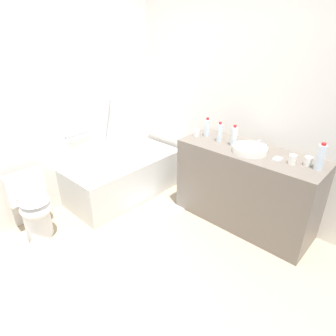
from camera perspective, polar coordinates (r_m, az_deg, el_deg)
ground_plane at (r=2.87m, az=-7.04°, el=-18.62°), size 4.16×4.16×0.00m
wall_back_tiled at (r=3.38m, az=-24.88°, el=11.39°), size 3.56×0.10×2.56m
wall_right_mirror at (r=3.38m, az=13.63°, el=13.07°), size 0.10×3.19×2.56m
bathtub at (r=3.77m, az=-8.61°, el=-1.45°), size 1.46×0.69×1.18m
toilet at (r=3.30m, az=-25.03°, el=-7.09°), size 0.37×0.48×0.69m
vanity_counter at (r=3.24m, az=14.99°, el=-3.76°), size 0.55×1.49×0.88m
sink_basin at (r=2.99m, az=15.88°, el=3.57°), size 0.34×0.34×0.06m
sink_faucet at (r=3.16m, az=17.58°, el=4.57°), size 0.12×0.15×0.07m
water_bottle_0 at (r=3.19m, az=10.17°, el=6.92°), size 0.06×0.06×0.22m
water_bottle_1 at (r=3.33m, az=7.74°, el=7.92°), size 0.06×0.06×0.22m
water_bottle_2 at (r=2.83m, az=27.91°, el=1.91°), size 0.07×0.07×0.25m
water_bottle_3 at (r=3.10m, az=12.92°, el=6.16°), size 0.06×0.06×0.22m
drinking_glass_0 at (r=2.90m, az=25.98°, el=1.22°), size 0.07×0.07×0.08m
drinking_glass_1 at (r=2.87m, az=23.36°, el=1.57°), size 0.07×0.07×0.09m
drinking_glass_2 at (r=3.32m, az=5.67°, el=6.93°), size 0.07×0.07×0.09m
soap_dish at (r=2.91m, az=20.80°, el=1.64°), size 0.09×0.06×0.02m
bath_mat at (r=3.51m, az=-2.20°, el=-8.54°), size 0.52×0.43×0.01m
toilet_paper_roll at (r=3.35m, az=-26.82°, el=-12.66°), size 0.11×0.11×0.13m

